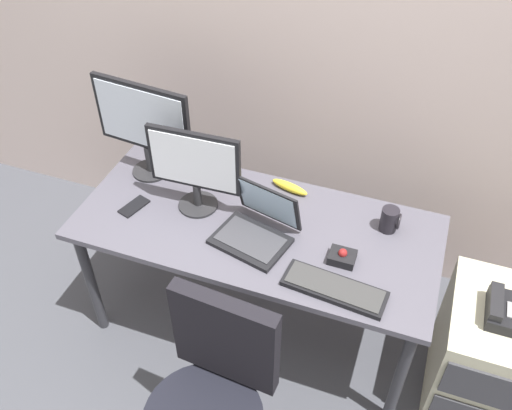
{
  "coord_description": "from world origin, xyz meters",
  "views": [
    {
      "loc": [
        0.6,
        -1.64,
        2.42
      ],
      "look_at": [
        0.0,
        0.0,
        0.83
      ],
      "focal_mm": 38.79,
      "sensor_mm": 36.0,
      "label": 1
    }
  ],
  "objects_px": {
    "desk_phone": "(507,311)",
    "banana": "(290,187)",
    "file_cabinet": "(486,354)",
    "monitor_side": "(194,166)",
    "monitor_main": "(143,123)",
    "keyboard": "(334,288)",
    "trackball_mouse": "(342,257)",
    "cell_phone": "(134,206)",
    "coffee_mug": "(390,220)",
    "laptop": "(257,227)"
  },
  "relations": [
    {
      "from": "cell_phone",
      "to": "desk_phone",
      "type": "bearing_deg",
      "value": 18.86
    },
    {
      "from": "cell_phone",
      "to": "laptop",
      "type": "bearing_deg",
      "value": 19.24
    },
    {
      "from": "file_cabinet",
      "to": "banana",
      "type": "bearing_deg",
      "value": 163.91
    },
    {
      "from": "monitor_main",
      "to": "laptop",
      "type": "height_order",
      "value": "monitor_main"
    },
    {
      "from": "desk_phone",
      "to": "monitor_main",
      "type": "distance_m",
      "value": 1.75
    },
    {
      "from": "monitor_side",
      "to": "banana",
      "type": "distance_m",
      "value": 0.49
    },
    {
      "from": "cell_phone",
      "to": "banana",
      "type": "relative_size",
      "value": 0.75
    },
    {
      "from": "desk_phone",
      "to": "monitor_side",
      "type": "xyz_separation_m",
      "value": [
        -1.37,
        0.06,
        0.32
      ]
    },
    {
      "from": "coffee_mug",
      "to": "cell_phone",
      "type": "distance_m",
      "value": 1.15
    },
    {
      "from": "coffee_mug",
      "to": "cell_phone",
      "type": "bearing_deg",
      "value": -167.12
    },
    {
      "from": "laptop",
      "to": "banana",
      "type": "relative_size",
      "value": 1.93
    },
    {
      "from": "keyboard",
      "to": "monitor_side",
      "type": "bearing_deg",
      "value": 159.21
    },
    {
      "from": "keyboard",
      "to": "trackball_mouse",
      "type": "bearing_deg",
      "value": 93.13
    },
    {
      "from": "desk_phone",
      "to": "banana",
      "type": "bearing_deg",
      "value": 162.93
    },
    {
      "from": "laptop",
      "to": "trackball_mouse",
      "type": "distance_m",
      "value": 0.38
    },
    {
      "from": "file_cabinet",
      "to": "coffee_mug",
      "type": "relative_size",
      "value": 5.2
    },
    {
      "from": "monitor_main",
      "to": "monitor_side",
      "type": "relative_size",
      "value": 1.18
    },
    {
      "from": "monitor_side",
      "to": "laptop",
      "type": "height_order",
      "value": "monitor_side"
    },
    {
      "from": "desk_phone",
      "to": "file_cabinet",
      "type": "bearing_deg",
      "value": 63.22
    },
    {
      "from": "monitor_side",
      "to": "keyboard",
      "type": "bearing_deg",
      "value": -20.79
    },
    {
      "from": "monitor_side",
      "to": "cell_phone",
      "type": "distance_m",
      "value": 0.37
    },
    {
      "from": "monitor_side",
      "to": "laptop",
      "type": "distance_m",
      "value": 0.38
    },
    {
      "from": "desk_phone",
      "to": "keyboard",
      "type": "bearing_deg",
      "value": -162.82
    },
    {
      "from": "desk_phone",
      "to": "monitor_main",
      "type": "xyz_separation_m",
      "value": [
        -1.7,
        0.21,
        0.38
      ]
    },
    {
      "from": "file_cabinet",
      "to": "monitor_main",
      "type": "bearing_deg",
      "value": 173.5
    },
    {
      "from": "monitor_side",
      "to": "trackball_mouse",
      "type": "relative_size",
      "value": 3.81
    },
    {
      "from": "laptop",
      "to": "trackball_mouse",
      "type": "xyz_separation_m",
      "value": [
        0.38,
        -0.02,
        -0.03
      ]
    },
    {
      "from": "monitor_main",
      "to": "banana",
      "type": "relative_size",
      "value": 2.61
    },
    {
      "from": "file_cabinet",
      "to": "cell_phone",
      "type": "distance_m",
      "value": 1.71
    },
    {
      "from": "desk_phone",
      "to": "laptop",
      "type": "height_order",
      "value": "laptop"
    },
    {
      "from": "desk_phone",
      "to": "trackball_mouse",
      "type": "bearing_deg",
      "value": -176.48
    },
    {
      "from": "monitor_side",
      "to": "file_cabinet",
      "type": "bearing_deg",
      "value": -1.91
    },
    {
      "from": "file_cabinet",
      "to": "coffee_mug",
      "type": "height_order",
      "value": "coffee_mug"
    },
    {
      "from": "desk_phone",
      "to": "cell_phone",
      "type": "bearing_deg",
      "value": -178.38
    },
    {
      "from": "file_cabinet",
      "to": "monitor_side",
      "type": "height_order",
      "value": "monitor_side"
    },
    {
      "from": "trackball_mouse",
      "to": "cell_phone",
      "type": "relative_size",
      "value": 0.77
    },
    {
      "from": "laptop",
      "to": "trackball_mouse",
      "type": "relative_size",
      "value": 3.34
    },
    {
      "from": "trackball_mouse",
      "to": "cell_phone",
      "type": "xyz_separation_m",
      "value": [
        -0.97,
        -0.0,
        -0.02
      ]
    },
    {
      "from": "monitor_side",
      "to": "desk_phone",
      "type": "bearing_deg",
      "value": -2.6
    },
    {
      "from": "desk_phone",
      "to": "banana",
      "type": "height_order",
      "value": "banana"
    },
    {
      "from": "monitor_side",
      "to": "keyboard",
      "type": "height_order",
      "value": "monitor_side"
    },
    {
      "from": "monitor_side",
      "to": "trackball_mouse",
      "type": "bearing_deg",
      "value": -8.47
    },
    {
      "from": "coffee_mug",
      "to": "monitor_main",
      "type": "bearing_deg",
      "value": 179.93
    },
    {
      "from": "monitor_side",
      "to": "banana",
      "type": "relative_size",
      "value": 2.21
    },
    {
      "from": "desk_phone",
      "to": "monitor_main",
      "type": "relative_size",
      "value": 0.4
    },
    {
      "from": "file_cabinet",
      "to": "keyboard",
      "type": "distance_m",
      "value": 0.83
    },
    {
      "from": "file_cabinet",
      "to": "monitor_main",
      "type": "xyz_separation_m",
      "value": [
        -1.7,
        0.19,
        0.71
      ]
    },
    {
      "from": "monitor_side",
      "to": "coffee_mug",
      "type": "xyz_separation_m",
      "value": [
        0.85,
        0.15,
        -0.17
      ]
    },
    {
      "from": "monitor_main",
      "to": "keyboard",
      "type": "bearing_deg",
      "value": -22.02
    },
    {
      "from": "laptop",
      "to": "cell_phone",
      "type": "height_order",
      "value": "laptop"
    }
  ]
}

